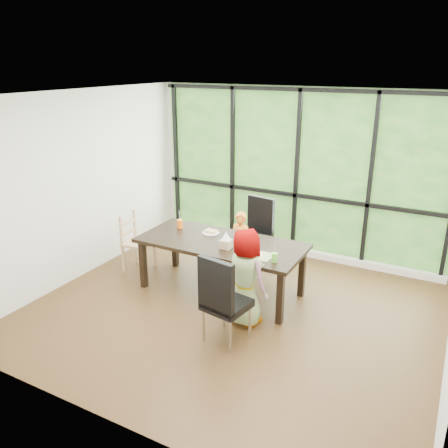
{
  "coord_description": "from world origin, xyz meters",
  "views": [
    {
      "loc": [
        2.35,
        -4.67,
        3.07
      ],
      "look_at": [
        -0.3,
        0.29,
        1.05
      ],
      "focal_mm": 36.71,
      "sensor_mm": 36.0,
      "label": 1
    }
  ],
  "objects": [
    {
      "name": "chair_interior_leather",
      "position": [
        0.22,
        -0.62,
        0.54
      ],
      "size": [
        0.53,
        0.53,
        1.08
      ],
      "primitive_type": "cube",
      "rotation": [
        0.0,
        0.0,
        2.98
      ],
      "color": "black",
      "rests_on": "ground"
    },
    {
      "name": "crepe_rolls_far",
      "position": [
        -0.68,
        0.6,
        0.78
      ],
      "size": [
        0.2,
        0.12,
        0.04
      ],
      "primitive_type": null,
      "color": "tan",
      "rests_on": "plate_far"
    },
    {
      "name": "plate_far",
      "position": [
        -0.68,
        0.6,
        0.76
      ],
      "size": [
        0.24,
        0.24,
        0.02
      ],
      "primitive_type": "cylinder",
      "color": "white",
      "rests_on": "dining_table"
    },
    {
      "name": "window_sill",
      "position": [
        0.0,
        2.15,
        0.05
      ],
      "size": [
        4.8,
        0.12,
        0.1
      ],
      "primitive_type": "cube",
      "color": "silver",
      "rests_on": "ground"
    },
    {
      "name": "child_older",
      "position": [
        0.27,
        -0.17,
        0.61
      ],
      "size": [
        0.69,
        0.55,
        1.22
      ],
      "primitive_type": "imported",
      "rotation": [
        0.0,
        0.0,
        2.83
      ],
      "color": "gray",
      "rests_on": "ground"
    },
    {
      "name": "green_cup",
      "position": [
        0.49,
        0.12,
        0.81
      ],
      "size": [
        0.07,
        0.07,
        0.11
      ],
      "primitive_type": "cylinder",
      "color": "#67CB3A",
      "rests_on": "dining_table"
    },
    {
      "name": "plate_near",
      "position": [
        0.19,
        0.18,
        0.76
      ],
      "size": [
        0.21,
        0.21,
        0.01
      ],
      "primitive_type": "cylinder",
      "color": "white",
      "rests_on": "dining_table"
    },
    {
      "name": "window_mullions",
      "position": [
        0.0,
        2.19,
        1.35
      ],
      "size": [
        4.8,
        0.06,
        2.65
      ],
      "primitive_type": null,
      "color": "black",
      "rests_on": "back_wall"
    },
    {
      "name": "foliage_backdrop",
      "position": [
        0.0,
        2.23,
        1.35
      ],
      "size": [
        4.8,
        0.02,
        2.65
      ],
      "primitive_type": "cube",
      "color": "#24521F",
      "rests_on": "back_wall"
    },
    {
      "name": "straw_white",
      "position": [
        -1.18,
        0.57,
        0.92
      ],
      "size": [
        0.01,
        0.04,
        0.2
      ],
      "primitive_type": "cylinder",
      "rotation": [
        0.14,
        0.0,
        0.0
      ],
      "color": "white",
      "rests_on": "orange_cup"
    },
    {
      "name": "dining_table",
      "position": [
        -0.4,
        0.39,
        0.38
      ],
      "size": [
        2.36,
        1.22,
        0.75
      ],
      "primitive_type": "cube",
      "rotation": [
        0.0,
        0.0,
        0.1
      ],
      "color": "black",
      "rests_on": "ground"
    },
    {
      "name": "chair_window_leather",
      "position": [
        -0.36,
        1.39,
        0.54
      ],
      "size": [
        0.53,
        0.53,
        1.08
      ],
      "primitive_type": "cube",
      "rotation": [
        0.0,
        0.0,
        -0.16
      ],
      "color": "black",
      "rests_on": "ground"
    },
    {
      "name": "back_wall",
      "position": [
        0.0,
        2.25,
        1.35
      ],
      "size": [
        5.0,
        0.0,
        5.0
      ],
      "primitive_type": "plane",
      "rotation": [
        1.57,
        0.0,
        0.0
      ],
      "color": "silver",
      "rests_on": "ground"
    },
    {
      "name": "straw_pink",
      "position": [
        0.49,
        0.12,
        0.9
      ],
      "size": [
        0.01,
        0.04,
        0.2
      ],
      "primitive_type": "cylinder",
      "rotation": [
        0.14,
        0.0,
        0.0
      ],
      "color": "pink",
      "rests_on": "green_cup"
    },
    {
      "name": "crepe_rolls_near",
      "position": [
        0.19,
        0.18,
        0.78
      ],
      "size": [
        0.1,
        0.12,
        0.04
      ],
      "primitive_type": null,
      "color": "tan",
      "rests_on": "plate_near"
    },
    {
      "name": "chair_end_beech",
      "position": [
        -1.84,
        0.41,
        0.45
      ],
      "size": [
        0.43,
        0.45,
        0.9
      ],
      "primitive_type": "cube",
      "rotation": [
        0.0,
        0.0,
        1.66
      ],
      "color": "tan",
      "rests_on": "ground"
    },
    {
      "name": "placemat",
      "position": [
        0.22,
        0.2,
        0.75
      ],
      "size": [
        0.39,
        0.29,
        0.01
      ],
      "primitive_type": "cube",
      "color": "tan",
      "rests_on": "dining_table"
    },
    {
      "name": "tissue",
      "position": [
        -0.23,
        0.22,
        0.92
      ],
      "size": [
        0.12,
        0.12,
        0.11
      ],
      "primitive_type": "cone",
      "color": "white",
      "rests_on": "tissue_box"
    },
    {
      "name": "orange_cup",
      "position": [
        -1.18,
        0.57,
        0.81
      ],
      "size": [
        0.08,
        0.08,
        0.13
      ],
      "primitive_type": "cylinder",
      "color": "orange",
      "rests_on": "dining_table"
    },
    {
      "name": "child_toddler",
      "position": [
        -0.4,
        1.0,
        0.49
      ],
      "size": [
        0.37,
        0.25,
        0.99
      ],
      "primitive_type": "imported",
      "rotation": [
        0.0,
        0.0,
        -0.05
      ],
      "color": "orange",
      "rests_on": "ground"
    },
    {
      "name": "ground",
      "position": [
        0.0,
        0.0,
        0.0
      ],
      "size": [
        5.0,
        5.0,
        0.0
      ],
      "primitive_type": "plane",
      "color": "black",
      "rests_on": "ground"
    },
    {
      "name": "tissue_box",
      "position": [
        -0.23,
        0.22,
        0.81
      ],
      "size": [
        0.14,
        0.14,
        0.12
      ],
      "primitive_type": "cube",
      "color": "tan",
      "rests_on": "dining_table"
    }
  ]
}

